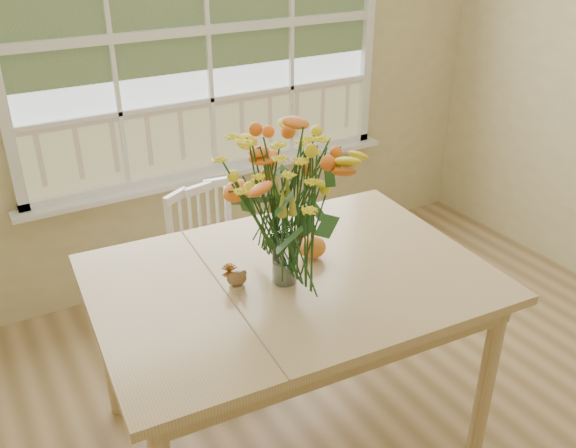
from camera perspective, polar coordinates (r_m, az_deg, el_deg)
wall_back at (r=3.68m, az=-7.59°, el=14.59°), size 4.00×0.02×2.70m
window at (r=3.61m, az=-7.51°, el=17.29°), size 2.42×0.12×1.74m
dining_table at (r=2.51m, az=0.23°, el=-6.53°), size 1.64×1.23×0.84m
windsor_chair at (r=3.22m, az=-7.08°, el=-3.59°), size 0.48×0.47×0.89m
flower_vase at (r=2.26m, az=-0.36°, el=1.60°), size 0.45×0.45×0.54m
pumpkin at (r=2.56m, az=2.28°, el=-2.25°), size 0.12×0.12×0.09m
turkey_figurine at (r=2.37m, az=-4.83°, el=-5.09°), size 0.09×0.08×0.10m
dark_gourd at (r=2.69m, az=1.23°, el=-1.04°), size 0.13×0.08×0.06m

